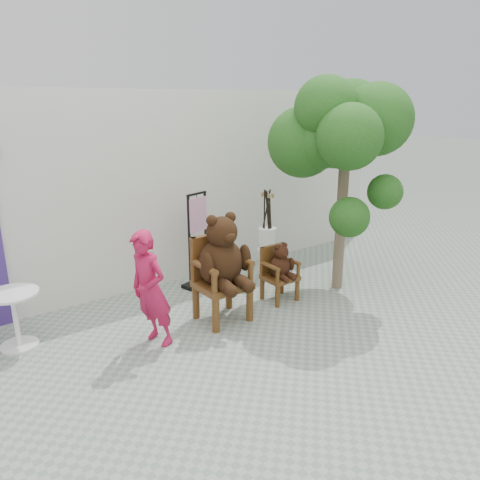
{
  "coord_description": "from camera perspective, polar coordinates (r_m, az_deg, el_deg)",
  "views": [
    {
      "loc": [
        -3.3,
        -3.8,
        2.88
      ],
      "look_at": [
        0.42,
        1.3,
        0.95
      ],
      "focal_mm": 35.0,
      "sensor_mm": 36.0,
      "label": 1
    }
  ],
  "objects": [
    {
      "name": "ground_plane",
      "position": [
        5.8,
        4.33,
        -12.85
      ],
      "size": [
        60.0,
        60.0,
        0.0
      ],
      "primitive_type": "plane",
      "color": "gray",
      "rests_on": "ground"
    },
    {
      "name": "cafe_table",
      "position": [
        6.19,
        -25.77,
        -8.02
      ],
      "size": [
        0.6,
        0.6,
        0.7
      ],
      "rotation": [
        0.0,
        0.0,
        0.18
      ],
      "color": "white",
      "rests_on": "ground"
    },
    {
      "name": "tree",
      "position": [
        7.12,
        12.12,
        12.79
      ],
      "size": [
        2.09,
        1.87,
        3.19
      ],
      "rotation": [
        0.0,
        0.0,
        0.3
      ],
      "color": "brown",
      "rests_on": "ground"
    },
    {
      "name": "display_stand",
      "position": [
        7.28,
        -5.11,
        -1.44
      ],
      "size": [
        0.53,
        0.46,
        1.51
      ],
      "rotation": [
        0.0,
        0.0,
        0.26
      ],
      "color": "black",
      "rests_on": "ground"
    },
    {
      "name": "stool_bucket",
      "position": [
        7.77,
        3.31,
        0.24
      ],
      "size": [
        0.32,
        0.32,
        1.45
      ],
      "rotation": [
        0.0,
        0.0,
        -0.3
      ],
      "color": "white",
      "rests_on": "ground"
    },
    {
      "name": "chair_big",
      "position": [
        6.12,
        -2.23,
        -2.65
      ],
      "size": [
        0.73,
        0.77,
        1.47
      ],
      "color": "#46290F",
      "rests_on": "ground"
    },
    {
      "name": "back_wall",
      "position": [
        7.77,
        -10.44,
        6.49
      ],
      "size": [
        9.0,
        1.0,
        3.0
      ],
      "primitive_type": "cube",
      "color": "silver",
      "rests_on": "ground"
    },
    {
      "name": "person",
      "position": [
        5.59,
        -10.83,
        -5.95
      ],
      "size": [
        0.48,
        0.61,
        1.46
      ],
      "primitive_type": "imported",
      "rotation": [
        0.0,
        0.0,
        -1.29
      ],
      "color": "#B01541",
      "rests_on": "ground"
    },
    {
      "name": "chair_small",
      "position": [
        6.85,
        4.84,
        -3.29
      ],
      "size": [
        0.46,
        0.47,
        0.88
      ],
      "color": "#46290F",
      "rests_on": "ground"
    }
  ]
}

